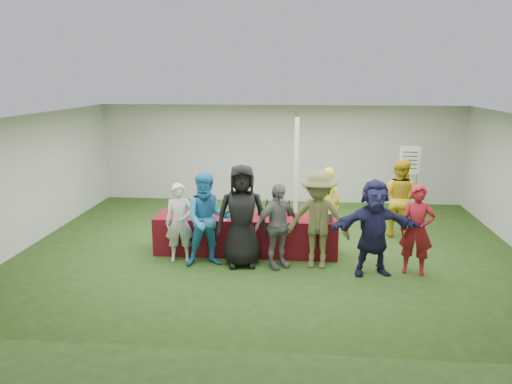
# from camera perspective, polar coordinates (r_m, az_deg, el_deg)

# --- Properties ---
(ground) EXTENTS (60.00, 60.00, 0.00)m
(ground) POSITION_cam_1_polar(r_m,az_deg,el_deg) (10.37, 1.61, -6.39)
(ground) COLOR #284719
(ground) RESTS_ON ground
(tent) EXTENTS (10.00, 10.00, 10.00)m
(tent) POSITION_cam_1_polar(r_m,az_deg,el_deg) (11.16, 4.61, 2.16)
(tent) COLOR white
(tent) RESTS_ON ground
(serving_table) EXTENTS (3.60, 0.80, 0.75)m
(serving_table) POSITION_cam_1_polar(r_m,az_deg,el_deg) (9.99, -1.15, -4.87)
(serving_table) COLOR maroon
(serving_table) RESTS_ON ground
(wine_bottles) EXTENTS (0.66, 0.13, 0.32)m
(wine_bottles) POSITION_cam_1_polar(r_m,az_deg,el_deg) (9.94, 2.13, -2.00)
(wine_bottles) COLOR black
(wine_bottles) RESTS_ON serving_table
(wine_glasses) EXTENTS (1.05, 0.13, 0.16)m
(wine_glasses) POSITION_cam_1_polar(r_m,az_deg,el_deg) (9.73, -6.45, -2.46)
(wine_glasses) COLOR silver
(wine_glasses) RESTS_ON serving_table
(water_bottle) EXTENTS (0.07, 0.07, 0.23)m
(water_bottle) POSITION_cam_1_polar(r_m,az_deg,el_deg) (9.94, -1.37, -2.09)
(water_bottle) COLOR silver
(water_bottle) RESTS_ON serving_table
(bar_towel) EXTENTS (0.25, 0.18, 0.03)m
(bar_towel) POSITION_cam_1_polar(r_m,az_deg,el_deg) (9.88, 7.78, -2.84)
(bar_towel) COLOR white
(bar_towel) RESTS_ON serving_table
(dump_bucket) EXTENTS (0.23, 0.23, 0.18)m
(dump_bucket) POSITION_cam_1_polar(r_m,az_deg,el_deg) (9.60, 8.16, -2.85)
(dump_bucket) COLOR slate
(dump_bucket) RESTS_ON serving_table
(wine_list_sign) EXTENTS (0.50, 0.03, 1.80)m
(wine_list_sign) POSITION_cam_1_polar(r_m,az_deg,el_deg) (12.84, 17.12, 2.91)
(wine_list_sign) COLOR slate
(wine_list_sign) RESTS_ON ground
(staff_pourer) EXTENTS (0.67, 0.57, 1.56)m
(staff_pourer) POSITION_cam_1_polar(r_m,az_deg,el_deg) (10.98, 8.20, -1.16)
(staff_pourer) COLOR yellow
(staff_pourer) RESTS_ON ground
(staff_back) EXTENTS (1.06, 0.98, 1.74)m
(staff_back) POSITION_cam_1_polar(r_m,az_deg,el_deg) (11.30, 15.99, -0.65)
(staff_back) COLOR gold
(staff_back) RESTS_ON ground
(customer_0) EXTENTS (0.60, 0.45, 1.50)m
(customer_0) POSITION_cam_1_polar(r_m,az_deg,el_deg) (9.58, -8.71, -3.46)
(customer_0) COLOR silver
(customer_0) RESTS_ON ground
(customer_1) EXTENTS (0.99, 0.85, 1.77)m
(customer_1) POSITION_cam_1_polar(r_m,az_deg,el_deg) (9.22, -5.55, -3.16)
(customer_1) COLOR #2881BE
(customer_1) RESTS_ON ground
(customer_2) EXTENTS (1.01, 0.74, 1.91)m
(customer_2) POSITION_cam_1_polar(r_m,az_deg,el_deg) (9.16, -1.63, -2.74)
(customer_2) COLOR black
(customer_2) RESTS_ON ground
(customer_3) EXTENTS (0.98, 0.85, 1.59)m
(customer_3) POSITION_cam_1_polar(r_m,az_deg,el_deg) (9.12, 2.45, -3.90)
(customer_3) COLOR slate
(customer_3) RESTS_ON ground
(customer_4) EXTENTS (1.25, 0.82, 1.81)m
(customer_4) POSITION_cam_1_polar(r_m,az_deg,el_deg) (9.16, 7.09, -3.16)
(customer_4) COLOR brown
(customer_4) RESTS_ON ground
(customer_5) EXTENTS (1.66, 0.77, 1.72)m
(customer_5) POSITION_cam_1_polar(r_m,az_deg,el_deg) (9.02, 13.31, -3.99)
(customer_5) COLOR #1C1B43
(customer_5) RESTS_ON ground
(customer_6) EXTENTS (0.67, 0.53, 1.62)m
(customer_6) POSITION_cam_1_polar(r_m,az_deg,el_deg) (9.27, 17.90, -4.14)
(customer_6) COLOR maroon
(customer_6) RESTS_ON ground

